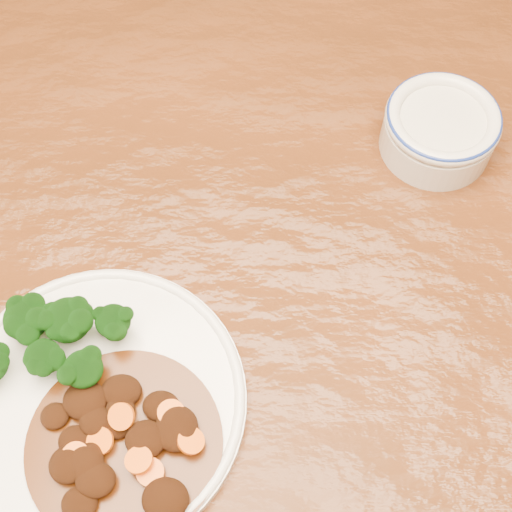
{
  "coord_description": "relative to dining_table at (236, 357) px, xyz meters",
  "views": [
    {
      "loc": [
        0.04,
        -0.26,
        1.36
      ],
      "look_at": [
        0.01,
        0.07,
        0.77
      ],
      "focal_mm": 50.0,
      "sensor_mm": 36.0,
      "label": 1
    }
  ],
  "objects": [
    {
      "name": "ground",
      "position": [
        -0.0,
        0.0,
        -0.67
      ],
      "size": [
        4.0,
        4.0,
        0.0
      ],
      "primitive_type": "plane",
      "color": "#412410",
      "rests_on": "ground"
    },
    {
      "name": "dining_table",
      "position": [
        0.0,
        0.0,
        0.0
      ],
      "size": [
        1.57,
        1.02,
        0.75
      ],
      "rotation": [
        0.0,
        0.0,
        0.08
      ],
      "color": "#58290F",
      "rests_on": "ground"
    },
    {
      "name": "dinner_plate",
      "position": [
        -0.11,
        -0.08,
        0.09
      ],
      "size": [
        0.26,
        0.26,
        0.02
      ],
      "rotation": [
        0.0,
        0.0,
        0.05
      ],
      "color": "white",
      "rests_on": "dining_table"
    },
    {
      "name": "broccoli_florets",
      "position": [
        -0.15,
        -0.04,
        0.12
      ],
      "size": [
        0.13,
        0.08,
        0.05
      ],
      "color": "#739B50",
      "rests_on": "dinner_plate"
    },
    {
      "name": "mince_stew",
      "position": [
        -0.08,
        -0.12,
        0.1
      ],
      "size": [
        0.17,
        0.17,
        0.03
      ],
      "color": "#4C2008",
      "rests_on": "dinner_plate"
    },
    {
      "name": "dip_bowl",
      "position": [
        0.19,
        0.23,
        0.11
      ],
      "size": [
        0.12,
        0.12,
        0.05
      ],
      "rotation": [
        0.0,
        0.0,
        -0.14
      ],
      "color": "beige",
      "rests_on": "dining_table"
    }
  ]
}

